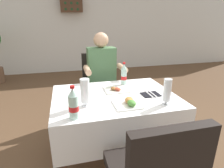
{
  "coord_description": "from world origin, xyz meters",
  "views": [
    {
      "loc": [
        -0.52,
        -1.42,
        1.4
      ],
      "look_at": [
        -0.09,
        0.25,
        0.8
      ],
      "focal_mm": 29.54,
      "sensor_mm": 36.0,
      "label": 1
    }
  ],
  "objects_px": {
    "plate_far_diner": "(116,89)",
    "beer_glass_middle": "(85,93)",
    "napkin_cutlery_set": "(151,94)",
    "main_dining_table": "(115,111)",
    "seated_diner_far": "(102,76)",
    "beer_glass_left": "(167,92)",
    "chair_far_diner_seat": "(99,84)",
    "cola_bottle_secondary": "(124,75)",
    "cola_bottle_primary": "(74,105)",
    "wall_bottle_rack": "(71,3)",
    "plate_near_camera": "(129,103)"
  },
  "relations": [
    {
      "from": "plate_far_diner",
      "to": "beer_glass_middle",
      "type": "relative_size",
      "value": 1.01
    },
    {
      "from": "plate_far_diner",
      "to": "napkin_cutlery_set",
      "type": "height_order",
      "value": "plate_far_diner"
    },
    {
      "from": "main_dining_table",
      "to": "seated_diner_far",
      "type": "height_order",
      "value": "seated_diner_far"
    },
    {
      "from": "main_dining_table",
      "to": "beer_glass_left",
      "type": "xyz_separation_m",
      "value": [
        0.37,
        -0.3,
        0.28
      ]
    },
    {
      "from": "chair_far_diner_seat",
      "to": "seated_diner_far",
      "type": "bearing_deg",
      "value": -76.17
    },
    {
      "from": "cola_bottle_secondary",
      "to": "main_dining_table",
      "type": "bearing_deg",
      "value": -123.41
    },
    {
      "from": "beer_glass_middle",
      "to": "cola_bottle_secondary",
      "type": "distance_m",
      "value": 0.63
    },
    {
      "from": "chair_far_diner_seat",
      "to": "plate_far_diner",
      "type": "relative_size",
      "value": 4.07
    },
    {
      "from": "cola_bottle_primary",
      "to": "napkin_cutlery_set",
      "type": "relative_size",
      "value": 1.31
    },
    {
      "from": "chair_far_diner_seat",
      "to": "wall_bottle_rack",
      "type": "height_order",
      "value": "wall_bottle_rack"
    },
    {
      "from": "beer_glass_left",
      "to": "napkin_cutlery_set",
      "type": "distance_m",
      "value": 0.25
    },
    {
      "from": "chair_far_diner_seat",
      "to": "plate_far_diner",
      "type": "distance_m",
      "value": 0.72
    },
    {
      "from": "main_dining_table",
      "to": "plate_far_diner",
      "type": "height_order",
      "value": "plate_far_diner"
    },
    {
      "from": "napkin_cutlery_set",
      "to": "wall_bottle_rack",
      "type": "xyz_separation_m",
      "value": [
        -0.51,
        3.75,
        1.08
      ]
    },
    {
      "from": "plate_near_camera",
      "to": "napkin_cutlery_set",
      "type": "relative_size",
      "value": 1.17
    },
    {
      "from": "beer_glass_left",
      "to": "napkin_cutlery_set",
      "type": "bearing_deg",
      "value": 98.24
    },
    {
      "from": "cola_bottle_secondary",
      "to": "wall_bottle_rack",
      "type": "bearing_deg",
      "value": 95.77
    },
    {
      "from": "chair_far_diner_seat",
      "to": "cola_bottle_secondary",
      "type": "bearing_deg",
      "value": -72.65
    },
    {
      "from": "plate_far_diner",
      "to": "beer_glass_left",
      "type": "xyz_separation_m",
      "value": [
        0.32,
        -0.43,
        0.1
      ]
    },
    {
      "from": "chair_far_diner_seat",
      "to": "plate_near_camera",
      "type": "height_order",
      "value": "chair_far_diner_seat"
    },
    {
      "from": "beer_glass_left",
      "to": "wall_bottle_rack",
      "type": "height_order",
      "value": "wall_bottle_rack"
    },
    {
      "from": "cola_bottle_secondary",
      "to": "napkin_cutlery_set",
      "type": "relative_size",
      "value": 1.33
    },
    {
      "from": "cola_bottle_secondary",
      "to": "wall_bottle_rack",
      "type": "height_order",
      "value": "wall_bottle_rack"
    },
    {
      "from": "plate_near_camera",
      "to": "cola_bottle_secondary",
      "type": "xyz_separation_m",
      "value": [
        0.12,
        0.5,
        0.09
      ]
    },
    {
      "from": "plate_far_diner",
      "to": "beer_glass_middle",
      "type": "distance_m",
      "value": 0.46
    },
    {
      "from": "seated_diner_far",
      "to": "cola_bottle_primary",
      "type": "bearing_deg",
      "value": -111.78
    },
    {
      "from": "chair_far_diner_seat",
      "to": "napkin_cutlery_set",
      "type": "distance_m",
      "value": 0.97
    },
    {
      "from": "plate_near_camera",
      "to": "beer_glass_middle",
      "type": "xyz_separation_m",
      "value": [
        -0.35,
        0.07,
        0.1
      ]
    },
    {
      "from": "cola_bottle_secondary",
      "to": "plate_far_diner",
      "type": "bearing_deg",
      "value": -132.73
    },
    {
      "from": "beer_glass_middle",
      "to": "napkin_cutlery_set",
      "type": "distance_m",
      "value": 0.65
    },
    {
      "from": "wall_bottle_rack",
      "to": "beer_glass_left",
      "type": "bearing_deg",
      "value": -82.27
    },
    {
      "from": "chair_far_diner_seat",
      "to": "wall_bottle_rack",
      "type": "distance_m",
      "value": 3.12
    },
    {
      "from": "plate_near_camera",
      "to": "cola_bottle_secondary",
      "type": "distance_m",
      "value": 0.52
    },
    {
      "from": "chair_far_diner_seat",
      "to": "cola_bottle_secondary",
      "type": "height_order",
      "value": "cola_bottle_secondary"
    },
    {
      "from": "main_dining_table",
      "to": "plate_far_diner",
      "type": "xyz_separation_m",
      "value": [
        0.05,
        0.13,
        0.18
      ]
    },
    {
      "from": "chair_far_diner_seat",
      "to": "wall_bottle_rack",
      "type": "bearing_deg",
      "value": 93.42
    },
    {
      "from": "main_dining_table",
      "to": "chair_far_diner_seat",
      "type": "height_order",
      "value": "chair_far_diner_seat"
    },
    {
      "from": "plate_far_diner",
      "to": "seated_diner_far",
      "type": "bearing_deg",
      "value": 92.03
    },
    {
      "from": "seated_diner_far",
      "to": "plate_near_camera",
      "type": "distance_m",
      "value": 0.95
    },
    {
      "from": "cola_bottle_secondary",
      "to": "beer_glass_left",
      "type": "bearing_deg",
      "value": -70.92
    },
    {
      "from": "plate_far_diner",
      "to": "chair_far_diner_seat",
      "type": "bearing_deg",
      "value": 93.91
    },
    {
      "from": "beer_glass_middle",
      "to": "cola_bottle_primary",
      "type": "bearing_deg",
      "value": -119.69
    },
    {
      "from": "plate_far_diner",
      "to": "beer_glass_left",
      "type": "distance_m",
      "value": 0.54
    },
    {
      "from": "plate_near_camera",
      "to": "napkin_cutlery_set",
      "type": "xyz_separation_m",
      "value": [
        0.28,
        0.16,
        -0.02
      ]
    },
    {
      "from": "beer_glass_left",
      "to": "cola_bottle_secondary",
      "type": "bearing_deg",
      "value": 109.08
    },
    {
      "from": "plate_far_diner",
      "to": "main_dining_table",
      "type": "bearing_deg",
      "value": -110.52
    },
    {
      "from": "chair_far_diner_seat",
      "to": "beer_glass_middle",
      "type": "height_order",
      "value": "chair_far_diner_seat"
    },
    {
      "from": "main_dining_table",
      "to": "plate_near_camera",
      "type": "height_order",
      "value": "plate_near_camera"
    },
    {
      "from": "beer_glass_middle",
      "to": "cola_bottle_primary",
      "type": "height_order",
      "value": "cola_bottle_primary"
    },
    {
      "from": "main_dining_table",
      "to": "wall_bottle_rack",
      "type": "bearing_deg",
      "value": 92.65
    }
  ]
}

